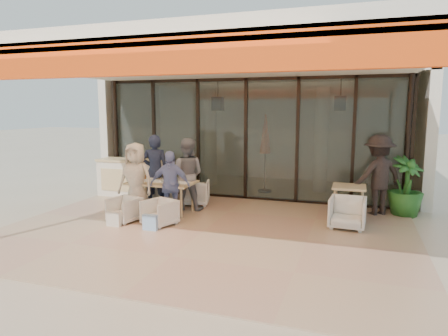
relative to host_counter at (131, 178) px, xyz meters
The scene contains 21 objects.
ground 3.87m from the host_counter, 36.82° to the right, with size 70.00×70.00×0.00m, color #C6B293.
terrace_floor 3.87m from the host_counter, 36.82° to the right, with size 8.00×6.00×0.01m, color tan.
terrace_structure 4.83m from the host_counter, 39.85° to the right, with size 8.00×6.00×3.40m.
glass_storefront 3.32m from the host_counter, 12.94° to the left, with size 8.08×0.10×3.20m.
interior_block 4.63m from the host_counter, 44.49° to the left, with size 9.05×3.62×3.52m.
host_counter is the anchor object (origin of this frame).
dining_table 2.07m from the host_counter, 38.49° to the right, with size 1.50×0.90×0.93m.
chair_far_left 1.27m from the host_counter, 15.75° to the right, with size 0.62×0.58×0.64m, color white.
chair_far_right 2.08m from the host_counter, ahead, with size 0.67×0.63×0.69m, color white.
chair_near_left 2.55m from the host_counter, 61.78° to the right, with size 0.58×0.54×0.60m, color white.
chair_near_right 3.04m from the host_counter, 47.64° to the right, with size 0.59×0.55×0.61m, color white.
diner_navy 1.51m from the host_counter, 34.92° to the right, with size 0.65×0.43×1.79m, color #171E33.
diner_grey 2.23m from the host_counter, 22.34° to the right, with size 0.84×0.65×1.72m, color slate.
diner_cream 2.13m from the host_counter, 55.36° to the right, with size 0.82×0.53×1.67m, color beige.
diner_periwinkle 2.69m from the host_counter, 40.43° to the right, with size 0.89×0.37×1.52m, color #6D83B6.
tote_bag_cream 2.92m from the host_counter, 65.52° to the right, with size 0.30×0.10×0.34m, color silver.
tote_bag_blue 3.36m from the host_counter, 52.28° to the right, with size 0.30×0.10×0.34m, color #99BFD8.
side_table 5.75m from the host_counter, ahead, with size 0.70×0.70×0.74m.
side_chair 5.86m from the host_counter, 11.78° to the right, with size 0.70×0.65×0.72m, color white.
standing_woman 6.35m from the host_counter, ahead, with size 1.19×0.68×1.84m, color black.
potted_palm 6.94m from the host_counter, ahead, with size 0.76×0.76×1.36m, color #1E5919.
Camera 1 is at (2.80, -7.12, 2.42)m, focal length 32.00 mm.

